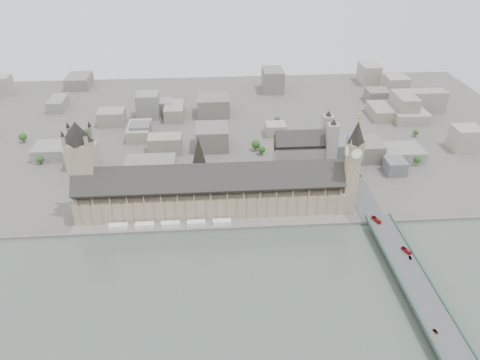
{
  "coord_description": "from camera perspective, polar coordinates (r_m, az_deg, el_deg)",
  "views": [
    {
      "loc": [
        0.83,
        -378.98,
        271.75
      ],
      "look_at": [
        31.1,
        39.3,
        23.42
      ],
      "focal_mm": 35.0,
      "sensor_mm": 36.0,
      "label": 1
    }
  ],
  "objects": [
    {
      "name": "city_skyline_inland",
      "position": [
        673.23,
        -3.95,
        8.51
      ],
      "size": [
        720.0,
        360.0,
        38.0
      ],
      "primitive_type": null,
      "color": "gray",
      "rests_on": "ground"
    },
    {
      "name": "central_tower",
      "position": [
        458.1,
        -5.02,
        2.68
      ],
      "size": [
        13.0,
        13.0,
        48.0
      ],
      "color": "gray",
      "rests_on": "ground"
    },
    {
      "name": "westminster_bridge",
      "position": [
        426.65,
        19.43,
        -10.17
      ],
      "size": [
        25.0,
        325.0,
        10.25
      ],
      "primitive_type": "cube",
      "color": "#474749",
      "rests_on": "ground"
    },
    {
      "name": "car_approach",
      "position": [
        537.15,
        14.51,
        0.51
      ],
      "size": [
        3.3,
        4.86,
        1.31
      ],
      "primitive_type": "imported",
      "rotation": [
        0.0,
        0.0,
        0.36
      ],
      "color": "gray",
      "rests_on": "westminster_bridge"
    },
    {
      "name": "ground",
      "position": [
        466.35,
        -3.48,
        -5.08
      ],
      "size": [
        900.0,
        900.0,
        0.0
      ],
      "primitive_type": "plane",
      "color": "#595651",
      "rests_on": "ground"
    },
    {
      "name": "terrace_tents",
      "position": [
        460.14,
        -8.48,
        -5.34
      ],
      "size": [
        118.0,
        7.0,
        4.0
      ],
      "color": "white",
      "rests_on": "river_terrace"
    },
    {
      "name": "car_silver",
      "position": [
        430.42,
        20.04,
        -8.89
      ],
      "size": [
        1.81,
        4.28,
        1.37
      ],
      "primitive_type": "imported",
      "rotation": [
        0.0,
        0.0,
        -0.09
      ],
      "color": "gray",
      "rests_on": "westminster_bridge"
    },
    {
      "name": "bridge_parapets",
      "position": [
        393.78,
        21.93,
        -13.67
      ],
      "size": [
        25.0,
        235.0,
        1.15
      ],
      "primitive_type": null,
      "color": "#305843",
      "rests_on": "westminster_bridge"
    },
    {
      "name": "park_trees",
      "position": [
        512.5,
        -4.76,
        -0.52
      ],
      "size": [
        110.0,
        30.0,
        15.0
      ],
      "primitive_type": null,
      "color": "#1E4117",
      "rests_on": "ground"
    },
    {
      "name": "elizabeth_tower",
      "position": [
        462.84,
        13.62,
        2.21
      ],
      "size": [
        17.0,
        17.0,
        107.5
      ],
      "color": "#9E886B",
      "rests_on": "ground"
    },
    {
      "name": "car_grey",
      "position": [
        374.38,
        22.74,
        -16.65
      ],
      "size": [
        3.36,
        5.02,
        1.28
      ],
      "primitive_type": "imported",
      "rotation": [
        0.0,
        0.0,
        0.29
      ],
      "color": "gray",
      "rests_on": "westminster_bridge"
    },
    {
      "name": "red_bus_south",
      "position": [
        436.01,
        19.59,
        -8.1
      ],
      "size": [
        6.45,
        10.51,
        2.9
      ],
      "primitive_type": "imported",
      "rotation": [
        0.0,
        0.0,
        0.42
      ],
      "color": "#AA1524",
      "rests_on": "westminster_bridge"
    },
    {
      "name": "victoria_tower",
      "position": [
        475.39,
        -18.62,
        1.8
      ],
      "size": [
        30.0,
        30.0,
        100.0
      ],
      "color": "#9E886B",
      "rests_on": "ground"
    },
    {
      "name": "embankment_wall",
      "position": [
        453.35,
        -3.45,
        -6.03
      ],
      "size": [
        600.0,
        1.5,
        3.0
      ],
      "primitive_type": "cube",
      "color": "gray",
      "rests_on": "ground"
    },
    {
      "name": "westminster_abbey",
      "position": [
        545.55,
        7.98,
        3.43
      ],
      "size": [
        68.0,
        36.0,
        64.0
      ],
      "color": "gray",
      "rests_on": "ground"
    },
    {
      "name": "palace_of_westminster",
      "position": [
        470.08,
        -3.61,
        -1.43
      ],
      "size": [
        265.0,
        40.73,
        55.44
      ],
      "color": "#9E886B",
      "rests_on": "ground"
    },
    {
      "name": "red_bus_north",
      "position": [
        466.05,
        16.27,
        -4.67
      ],
      "size": [
        6.82,
        11.96,
        3.28
      ],
      "primitive_type": "imported",
      "rotation": [
        0.0,
        0.0,
        0.37
      ],
      "color": "red",
      "rests_on": "westminster_bridge"
    },
    {
      "name": "river_terrace",
      "position": [
        459.68,
        -3.46,
        -5.52
      ],
      "size": [
        270.0,
        15.0,
        2.0
      ],
      "primitive_type": "cube",
      "color": "gray",
      "rests_on": "ground"
    }
  ]
}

